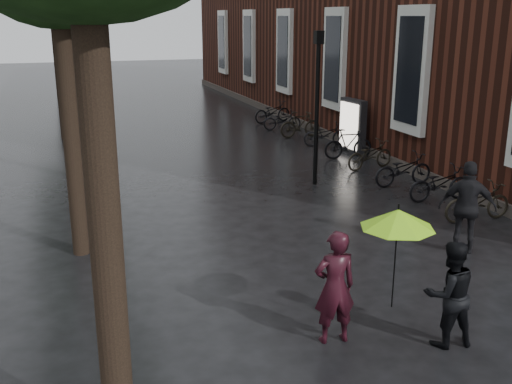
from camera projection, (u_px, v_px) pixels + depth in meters
name	position (u px, v px, depth m)	size (l,w,h in m)	color
person_burgundy	(335.00, 287.00, 8.41)	(0.61, 0.40, 1.68)	black
person_black	(449.00, 294.00, 8.35)	(0.76, 0.59, 1.56)	black
lime_umbrella	(398.00, 219.00, 8.16)	(1.04, 1.04, 1.54)	black
pedestrian_walking	(467.00, 207.00, 11.65)	(1.08, 0.45, 1.84)	black
parked_bicycles	(346.00, 144.00, 19.64)	(2.00, 14.61, 1.00)	black
ad_lightbox	(352.00, 127.00, 20.00)	(0.28, 1.24, 1.86)	black
lamp_post	(317.00, 94.00, 15.97)	(0.21, 0.21, 4.14)	black
cycle_sign	(75.00, 92.00, 21.21)	(0.15, 0.52, 2.87)	#262628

